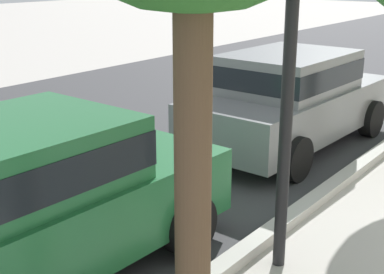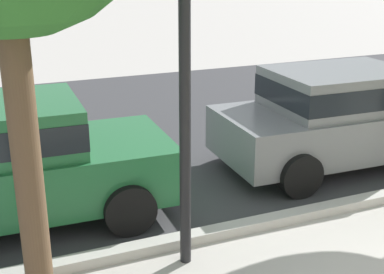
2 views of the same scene
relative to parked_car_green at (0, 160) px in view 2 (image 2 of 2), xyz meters
The scene contains 5 objects.
street_surface 5.43m from the parked_car_green, 36.89° to the left, with size 60.00×9.00×0.01m, color #38383A.
curb_stone 4.57m from the parked_car_green, 17.83° to the right, with size 60.00×0.20×0.12m, color #B2AFA8.
parked_car_green is the anchor object (origin of this frame).
parked_car_grey 5.14m from the parked_car_green, ahead, with size 4.15×2.02×1.56m.
lamp_post 2.99m from the parked_car_green, 44.42° to the right, with size 0.32×0.32×3.90m.
Camera 2 is at (-4.43, -2.10, 3.19)m, focal length 48.86 mm.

